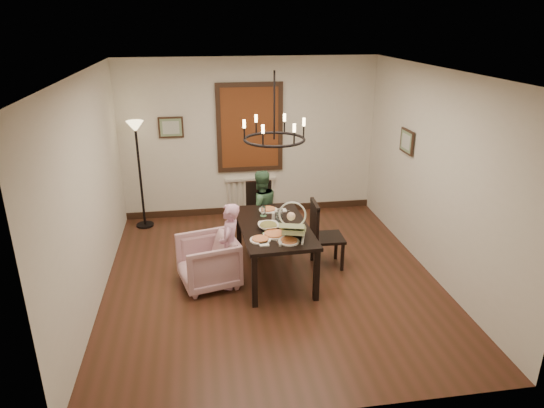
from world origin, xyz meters
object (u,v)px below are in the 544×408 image
object	(u,v)px
chair_right	(328,234)
floor_lamp	(140,177)
elderly_woman	(230,253)
chair_far	(260,212)
dining_table	(274,231)
baby_bouncer	(293,226)
seated_man	(260,215)
armchair	(208,262)
drinking_glass	(278,218)

from	to	relation	value
chair_right	floor_lamp	xyz separation A→B (m)	(-2.76, 1.89, 0.40)
elderly_woman	chair_far	bearing A→B (deg)	174.37
chair_right	dining_table	bearing A→B (deg)	102.20
baby_bouncer	floor_lamp	bearing A→B (deg)	146.73
dining_table	baby_bouncer	distance (m)	0.54
elderly_woman	floor_lamp	xyz separation A→B (m)	(-1.33, 2.26, 0.41)
seated_man	chair_far	bearing A→B (deg)	-112.94
seated_man	baby_bouncer	bearing A→B (deg)	82.76
chair_far	armchair	bearing A→B (deg)	-123.16
dining_table	floor_lamp	xyz separation A→B (m)	(-1.95, 2.05, 0.23)
chair_far	floor_lamp	distance (m)	2.14
elderly_woman	drinking_glass	size ratio (longest dim) A/B	6.30
baby_bouncer	drinking_glass	bearing A→B (deg)	117.75
armchair	elderly_woman	xyz separation A→B (m)	(0.29, -0.09, 0.15)
chair_far	seated_man	world-z (taller)	seated_man
chair_right	armchair	world-z (taller)	chair_right
armchair	baby_bouncer	xyz separation A→B (m)	(1.09, -0.32, 0.58)
armchair	elderly_woman	distance (m)	0.34
baby_bouncer	dining_table	bearing A→B (deg)	127.28
chair_far	dining_table	bearing A→B (deg)	-87.66
dining_table	drinking_glass	xyz separation A→B (m)	(0.07, 0.06, 0.16)
armchair	floor_lamp	distance (m)	2.47
seated_man	baby_bouncer	distance (m)	1.49
dining_table	baby_bouncer	size ratio (longest dim) A/B	3.26
baby_bouncer	chair_right	bearing A→B (deg)	59.53
chair_right	armchair	size ratio (longest dim) A/B	1.33
baby_bouncer	floor_lamp	distance (m)	3.27
chair_far	armchair	size ratio (longest dim) A/B	1.26
chair_far	seated_man	xyz separation A→B (m)	(-0.03, -0.23, 0.04)
seated_man	drinking_glass	bearing A→B (deg)	81.53
armchair	elderly_woman	world-z (taller)	elderly_woman
dining_table	drinking_glass	size ratio (longest dim) A/B	10.60
dining_table	seated_man	distance (m)	0.98
dining_table	elderly_woman	size ratio (longest dim) A/B	1.68
chair_right	elderly_woman	size ratio (longest dim) A/B	1.02
elderly_woman	floor_lamp	distance (m)	2.65
dining_table	floor_lamp	world-z (taller)	floor_lamp
dining_table	chair_far	size ratio (longest dim) A/B	1.74
chair_right	baby_bouncer	xyz separation A→B (m)	(-0.63, -0.60, 0.42)
seated_man	armchair	bearing A→B (deg)	35.29
armchair	baby_bouncer	world-z (taller)	baby_bouncer
chair_far	baby_bouncer	size ratio (longest dim) A/B	1.87
drinking_glass	armchair	bearing A→B (deg)	-169.33
dining_table	baby_bouncer	world-z (taller)	baby_bouncer
armchair	elderly_woman	bearing A→B (deg)	58.96
baby_bouncer	floor_lamp	xyz separation A→B (m)	(-2.12, 2.49, -0.03)
seated_man	floor_lamp	bearing A→B (deg)	-46.26
floor_lamp	elderly_woman	bearing A→B (deg)	-59.52
chair_far	drinking_glass	xyz separation A→B (m)	(0.10, -1.13, 0.36)
chair_right	elderly_woman	bearing A→B (deg)	105.88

